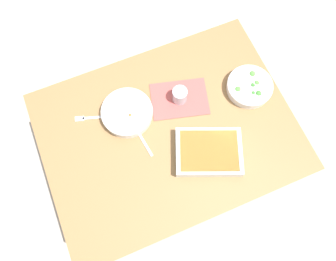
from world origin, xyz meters
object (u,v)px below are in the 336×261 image
broccoli_bowl (249,87)px  baking_dish (209,152)px  stew_bowl (127,113)px  spoon_by_stew (140,136)px  drink_cup (180,96)px  fork_on_table (90,118)px

broccoli_bowl → baking_dish: (0.33, 0.23, 0.00)m
stew_bowl → spoon_by_stew: bearing=98.1°
drink_cup → fork_on_table: drink_cup is taller
spoon_by_stew → fork_on_table: spoon_by_stew is taller
stew_bowl → broccoli_bowl: size_ratio=1.09×
baking_dish → spoon_by_stew: bearing=-37.7°
broccoli_bowl → spoon_by_stew: bearing=2.4°
drink_cup → baking_dish: bearing=92.2°
broccoli_bowl → drink_cup: 0.35m
baking_dish → spoon_by_stew: size_ratio=2.05×
drink_cup → fork_on_table: (0.44, -0.07, -0.04)m
stew_bowl → fork_on_table: bearing=-17.5°
stew_bowl → broccoli_bowl: (-0.61, 0.10, -0.00)m
broccoli_bowl → fork_on_table: broccoli_bowl is taller
spoon_by_stew → drink_cup: bearing=-156.6°
spoon_by_stew → fork_on_table: (0.19, -0.18, -0.00)m
spoon_by_stew → fork_on_table: bearing=-43.2°
broccoli_bowl → drink_cup: drink_cup is taller
stew_bowl → baking_dish: size_ratio=0.69×
stew_bowl → drink_cup: (-0.27, 0.02, 0.01)m
baking_dish → fork_on_table: (0.45, -0.38, -0.03)m
broccoli_bowl → drink_cup: size_ratio=2.66×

